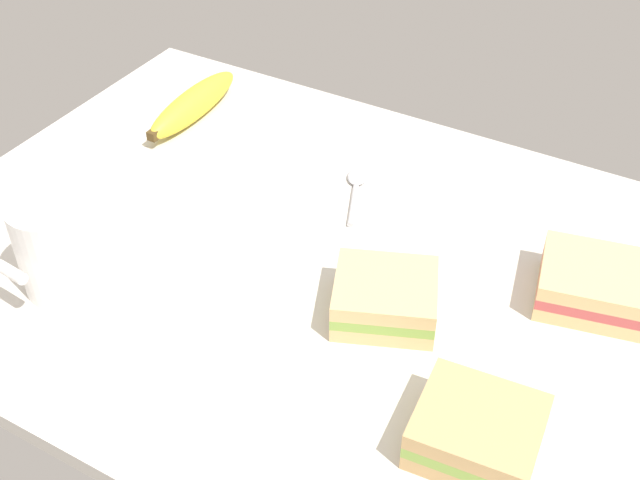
{
  "coord_description": "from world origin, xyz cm",
  "views": [
    {
      "loc": [
        -32.94,
        57.81,
        60.42
      ],
      "look_at": [
        0.0,
        0.0,
        5.0
      ],
      "focal_mm": 46.17,
      "sensor_mm": 36.0,
      "label": 1
    }
  ],
  "objects_px": {
    "sandwich_main": "(477,432)",
    "banana": "(193,104)",
    "sandwich_extra": "(592,284)",
    "coffee_mug_black": "(56,246)",
    "spoon": "(356,186)",
    "sandwich_side": "(385,298)"
  },
  "relations": [
    {
      "from": "sandwich_extra",
      "to": "banana",
      "type": "relative_size",
      "value": 0.65
    },
    {
      "from": "banana",
      "to": "spoon",
      "type": "bearing_deg",
      "value": 171.98
    },
    {
      "from": "sandwich_main",
      "to": "sandwich_extra",
      "type": "relative_size",
      "value": 0.91
    },
    {
      "from": "banana",
      "to": "coffee_mug_black",
      "type": "bearing_deg",
      "value": 103.89
    },
    {
      "from": "coffee_mug_black",
      "to": "spoon",
      "type": "xyz_separation_m",
      "value": [
        -0.18,
        -0.3,
        -0.05
      ]
    },
    {
      "from": "sandwich_side",
      "to": "banana",
      "type": "relative_size",
      "value": 0.67
    },
    {
      "from": "sandwich_main",
      "to": "banana",
      "type": "distance_m",
      "value": 0.62
    },
    {
      "from": "banana",
      "to": "sandwich_extra",
      "type": "bearing_deg",
      "value": 170.83
    },
    {
      "from": "sandwich_extra",
      "to": "coffee_mug_black",
      "type": "bearing_deg",
      "value": 27.21
    },
    {
      "from": "sandwich_side",
      "to": "spoon",
      "type": "bearing_deg",
      "value": -54.67
    },
    {
      "from": "sandwich_side",
      "to": "sandwich_main",
      "type": "bearing_deg",
      "value": 142.36
    },
    {
      "from": "sandwich_main",
      "to": "banana",
      "type": "bearing_deg",
      "value": -31.06
    },
    {
      "from": "sandwich_extra",
      "to": "sandwich_main",
      "type": "bearing_deg",
      "value": 81.46
    },
    {
      "from": "sandwich_extra",
      "to": "sandwich_side",
      "type": "bearing_deg",
      "value": 35.04
    },
    {
      "from": "sandwich_side",
      "to": "sandwich_extra",
      "type": "height_order",
      "value": "same"
    },
    {
      "from": "sandwich_main",
      "to": "sandwich_extra",
      "type": "height_order",
      "value": "same"
    },
    {
      "from": "coffee_mug_black",
      "to": "banana",
      "type": "height_order",
      "value": "coffee_mug_black"
    },
    {
      "from": "banana",
      "to": "spoon",
      "type": "distance_m",
      "value": 0.27
    },
    {
      "from": "sandwich_main",
      "to": "spoon",
      "type": "xyz_separation_m",
      "value": [
        0.26,
        -0.28,
        -0.02
      ]
    },
    {
      "from": "sandwich_extra",
      "to": "banana",
      "type": "height_order",
      "value": "sandwich_extra"
    },
    {
      "from": "sandwich_extra",
      "to": "banana",
      "type": "xyz_separation_m",
      "value": [
        0.56,
        -0.09,
        -0.0
      ]
    },
    {
      "from": "sandwich_main",
      "to": "sandwich_side",
      "type": "distance_m",
      "value": 0.17
    }
  ]
}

